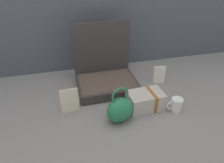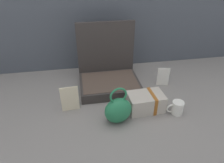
{
  "view_description": "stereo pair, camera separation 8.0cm",
  "coord_description": "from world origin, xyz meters",
  "px_view_note": "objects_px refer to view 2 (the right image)",
  "views": [
    {
      "loc": [
        -0.23,
        -1.0,
        0.82
      ],
      "look_at": [
        0.02,
        -0.02,
        0.19
      ],
      "focal_mm": 32.89,
      "sensor_mm": 36.0,
      "label": 1
    },
    {
      "loc": [
        -0.15,
        -1.02,
        0.82
      ],
      "look_at": [
        0.02,
        -0.02,
        0.19
      ],
      "focal_mm": 32.89,
      "sensor_mm": 36.0,
      "label": 2
    }
  ],
  "objects_px": {
    "poster_card_right": "(163,77)",
    "cream_toiletry_bag": "(146,102)",
    "open_suitcase": "(108,73)",
    "info_card_left": "(70,99)",
    "coffee_mug": "(177,108)",
    "teal_pouch_handbag": "(118,110)"
  },
  "relations": [
    {
      "from": "open_suitcase",
      "to": "info_card_left",
      "type": "relative_size",
      "value": 2.61
    },
    {
      "from": "open_suitcase",
      "to": "info_card_left",
      "type": "bearing_deg",
      "value": -137.57
    },
    {
      "from": "cream_toiletry_bag",
      "to": "open_suitcase",
      "type": "bearing_deg",
      "value": 120.05
    },
    {
      "from": "poster_card_right",
      "to": "teal_pouch_handbag",
      "type": "bearing_deg",
      "value": -129.37
    },
    {
      "from": "cream_toiletry_bag",
      "to": "info_card_left",
      "type": "height_order",
      "value": "info_card_left"
    },
    {
      "from": "info_card_left",
      "to": "poster_card_right",
      "type": "height_order",
      "value": "info_card_left"
    },
    {
      "from": "teal_pouch_handbag",
      "to": "poster_card_right",
      "type": "height_order",
      "value": "teal_pouch_handbag"
    },
    {
      "from": "open_suitcase",
      "to": "cream_toiletry_bag",
      "type": "xyz_separation_m",
      "value": [
        0.18,
        -0.32,
        -0.04
      ]
    },
    {
      "from": "teal_pouch_handbag",
      "to": "coffee_mug",
      "type": "height_order",
      "value": "teal_pouch_handbag"
    },
    {
      "from": "open_suitcase",
      "to": "poster_card_right",
      "type": "height_order",
      "value": "open_suitcase"
    },
    {
      "from": "teal_pouch_handbag",
      "to": "info_card_left",
      "type": "bearing_deg",
      "value": 150.97
    },
    {
      "from": "cream_toiletry_bag",
      "to": "poster_card_right",
      "type": "relative_size",
      "value": 1.58
    },
    {
      "from": "cream_toiletry_bag",
      "to": "coffee_mug",
      "type": "distance_m",
      "value": 0.18
    },
    {
      "from": "teal_pouch_handbag",
      "to": "poster_card_right",
      "type": "xyz_separation_m",
      "value": [
        0.39,
        0.32,
        -0.01
      ]
    },
    {
      "from": "teal_pouch_handbag",
      "to": "cream_toiletry_bag",
      "type": "xyz_separation_m",
      "value": [
        0.19,
        0.08,
        -0.03
      ]
    },
    {
      "from": "coffee_mug",
      "to": "teal_pouch_handbag",
      "type": "bearing_deg",
      "value": -178.69
    },
    {
      "from": "teal_pouch_handbag",
      "to": "coffee_mug",
      "type": "relative_size",
      "value": 2.22
    },
    {
      "from": "teal_pouch_handbag",
      "to": "cream_toiletry_bag",
      "type": "bearing_deg",
      "value": 22.49
    },
    {
      "from": "coffee_mug",
      "to": "poster_card_right",
      "type": "height_order",
      "value": "poster_card_right"
    },
    {
      "from": "cream_toiletry_bag",
      "to": "coffee_mug",
      "type": "height_order",
      "value": "cream_toiletry_bag"
    },
    {
      "from": "poster_card_right",
      "to": "cream_toiletry_bag",
      "type": "bearing_deg",
      "value": -118.58
    },
    {
      "from": "cream_toiletry_bag",
      "to": "poster_card_right",
      "type": "distance_m",
      "value": 0.32
    }
  ]
}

